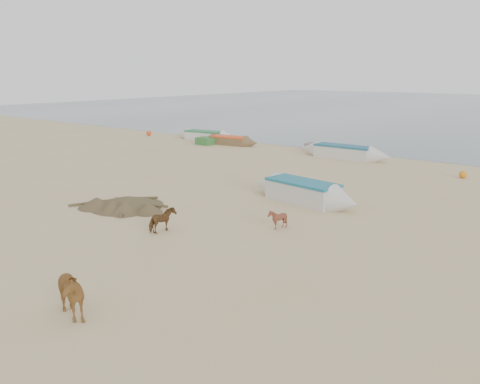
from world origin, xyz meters
name	(u,v)px	position (x,y,z in m)	size (l,w,h in m)	color
ground	(174,240)	(0.00, 0.00, 0.00)	(140.00, 140.00, 0.00)	tan
cow_adult	(66,293)	(1.92, -5.63, 0.67)	(0.72, 1.58, 1.33)	olive
calf_front	(278,219)	(2.35, 3.34, 0.40)	(0.65, 0.73, 0.81)	brown
calf_right	(163,221)	(-0.92, 0.34, 0.46)	(0.92, 0.79, 0.93)	brown
near_canoe	(302,191)	(1.11, 7.43, 0.51)	(6.01, 1.41, 1.02)	beige
debris_pile	(126,201)	(-4.94, 1.87, 0.24)	(3.39, 3.39, 0.47)	brown
waterline_canoes	(446,161)	(4.37, 20.22, 0.43)	(50.35, 3.35, 0.94)	silver
beach_clutter	(430,163)	(3.52, 19.66, 0.30)	(45.92, 4.71, 0.64)	#30692F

